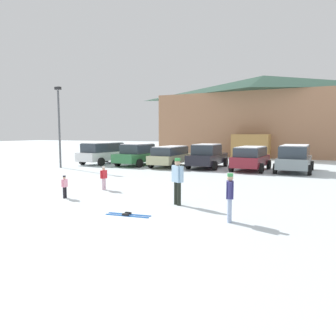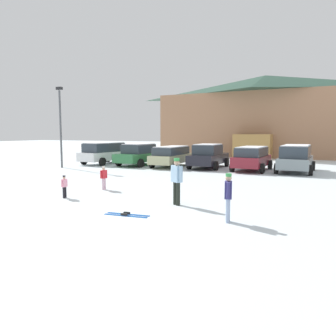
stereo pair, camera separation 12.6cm
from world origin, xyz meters
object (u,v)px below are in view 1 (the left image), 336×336
parked_beige_suv (171,156)px  skier_adult_in_blue_parka (178,179)px  lamp_post (59,123)px  pair_of_skis (128,215)px  ski_lodge (262,115)px  parked_green_coupe (139,154)px  parked_white_suv (103,152)px  skier_child_in_pink_snowsuit (65,185)px  skier_child_in_red_jacket (104,177)px  parked_maroon_van (251,158)px  skier_teen_in_navy_coat (230,195)px  parked_black_sedan (207,156)px  parked_grey_wagon (295,158)px

parked_beige_suv → skier_adult_in_blue_parka: 13.10m
parked_beige_suv → lamp_post: 8.47m
skier_adult_in_blue_parka → pair_of_skis: size_ratio=1.15×
ski_lodge → parked_green_coupe: (-7.27, -16.24, -3.68)m
parked_white_suv → skier_child_in_pink_snowsuit: size_ratio=5.45×
parked_beige_suv → pair_of_skis: (4.40, -13.99, -0.83)m
ski_lodge → parked_beige_suv: bearing=-105.5°
skier_child_in_red_jacket → pair_of_skis: (3.31, -3.59, -0.57)m
skier_child_in_pink_snowsuit → pair_of_skis: 3.92m
parked_maroon_van → skier_teen_in_navy_coat: size_ratio=3.11×
parked_black_sedan → pair_of_skis: 14.44m
skier_child_in_red_jacket → skier_child_in_pink_snowsuit: skier_child_in_red_jacket is taller
skier_adult_in_blue_parka → parked_white_suv: bearing=133.2°
parked_green_coupe → parked_maroon_van: 8.68m
parked_black_sedan → parked_maroon_van: parked_black_sedan is taller
parked_grey_wagon → skier_child_in_red_jacket: bearing=-125.8°
parked_green_coupe → parked_beige_suv: size_ratio=1.03×
parked_white_suv → parked_grey_wagon: parked_grey_wagon is taller
lamp_post → parked_black_sedan: bearing=22.4°
ski_lodge → skier_adult_in_blue_parka: size_ratio=13.61×
skier_adult_in_blue_parka → pair_of_skis: (-0.87, -2.00, -0.92)m
ski_lodge → parked_black_sedan: ski_lodge is taller
skier_child_in_pink_snowsuit → pair_of_skis: (3.64, -1.39, -0.48)m
parked_green_coupe → parked_grey_wagon: bearing=0.4°
skier_adult_in_blue_parka → lamp_post: lamp_post is taller
skier_teen_in_navy_coat → skier_child_in_red_jacket: bearing=154.1°
parked_green_coupe → skier_teen_in_navy_coat: bearing=-53.0°
parked_white_suv → parked_beige_suv: size_ratio=1.02×
skier_teen_in_navy_coat → pair_of_skis: (-3.06, -0.50, -0.77)m
skier_child_in_red_jacket → skier_teen_in_navy_coat: bearing=-25.9°
parked_grey_wagon → ski_lodge: bearing=104.5°
parked_grey_wagon → skier_child_in_red_jacket: 13.00m
parked_grey_wagon → skier_child_in_pink_snowsuit: size_ratio=5.39×
skier_adult_in_blue_parka → parked_grey_wagon: bearing=74.2°
parked_white_suv → skier_child_in_red_jacket: size_ratio=4.64×
parked_maroon_van → skier_teen_in_navy_coat: bearing=-83.5°
parked_beige_suv → skier_child_in_red_jacket: parked_beige_suv is taller
skier_child_in_red_jacket → pair_of_skis: size_ratio=0.72×
parked_black_sedan → pair_of_skis: bearing=-83.5°
ski_lodge → parked_maroon_van: (1.41, -16.42, -3.65)m
parked_green_coupe → skier_adult_in_blue_parka: bearing=-56.4°
skier_child_in_pink_snowsuit → ski_lodge: bearing=82.6°
ski_lodge → parked_maroon_van: 16.88m
parked_grey_wagon → lamp_post: size_ratio=0.83×
skier_child_in_red_jacket → pair_of_skis: bearing=-47.3°
parked_white_suv → skier_adult_in_blue_parka: (11.28, -12.02, 0.00)m
parked_black_sedan → skier_child_in_red_jacket: (-1.67, -10.73, -0.28)m
parked_white_suv → parked_grey_wagon: bearing=0.4°
parked_maroon_van → skier_child_in_pink_snowsuit: 13.52m
parked_white_suv → parked_green_coupe: parked_white_suv is taller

